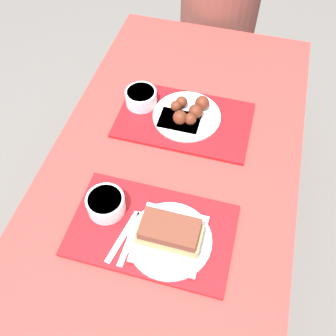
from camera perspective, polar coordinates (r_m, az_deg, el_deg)
The scene contains 13 objects.
ground_plane at distance 1.82m, azimuth -0.15°, elevation -14.63°, with size 12.00×12.00×0.00m, color #605B56.
picnic_table at distance 1.25m, azimuth -0.22°, elevation -4.19°, with size 0.80×1.66×0.73m.
picnic_bench_far at distance 2.13m, azimuth 7.61°, elevation 16.28°, with size 0.76×0.28×0.48m.
tray_near at distance 1.08m, azimuth -2.46°, elevation -9.43°, with size 0.46×0.28×0.01m.
tray_far at distance 1.32m, azimuth 2.46°, elevation 7.32°, with size 0.46×0.28×0.01m.
bowl_coleslaw_near at distance 1.09m, azimuth -9.47°, elevation -5.33°, with size 0.11×0.11×0.05m.
brisket_sandwich_plate at distance 1.03m, azimuth 0.26°, elevation -10.23°, with size 0.23×0.23×0.08m.
plastic_fork_near at distance 1.06m, azimuth -6.88°, elevation -10.30°, with size 0.05×0.17×0.00m.
plastic_knife_near at distance 1.06m, azimuth -5.74°, elevation -10.60°, with size 0.02×0.17×0.00m.
condiment_packet at distance 1.09m, azimuth -0.71°, elevation -6.56°, with size 0.04×0.03×0.01m.
bowl_coleslaw_far at distance 1.35m, azimuth -4.13°, elevation 10.77°, with size 0.11×0.11×0.05m.
wings_plate_far at distance 1.31m, azimuth 3.15°, elevation 8.42°, with size 0.24×0.24×0.06m.
napkin_far at distance 1.30m, azimuth 1.74°, elevation 7.18°, with size 0.14×0.10×0.01m.
Camera 1 is at (0.17, -0.63, 1.70)m, focal length 40.00 mm.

